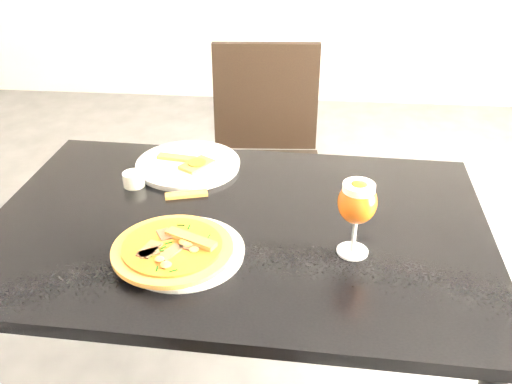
# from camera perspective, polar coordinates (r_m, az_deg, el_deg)

# --- Properties ---
(dining_table) EXTENTS (1.23, 0.84, 0.75)m
(dining_table) POSITION_cam_1_polar(r_m,az_deg,el_deg) (1.43, -1.84, -6.04)
(dining_table) COLOR black
(dining_table) RESTS_ON ground
(chair_far) EXTENTS (0.46, 0.46, 0.93)m
(chair_far) POSITION_cam_1_polar(r_m,az_deg,el_deg) (2.21, 0.93, 3.38)
(chair_far) COLOR black
(chair_far) RESTS_ON ground
(plate_main) EXTENTS (0.34, 0.34, 0.01)m
(plate_main) POSITION_cam_1_polar(r_m,az_deg,el_deg) (1.27, -7.28, -5.97)
(plate_main) COLOR silver
(plate_main) RESTS_ON dining_table
(pizza) EXTENTS (0.27, 0.27, 0.03)m
(pizza) POSITION_cam_1_polar(r_m,az_deg,el_deg) (1.26, -8.31, -5.57)
(pizza) COLOR #9A5525
(pizza) RESTS_ON plate_main
(plate_second) EXTENTS (0.38, 0.38, 0.02)m
(plate_second) POSITION_cam_1_polar(r_m,az_deg,el_deg) (1.63, -6.80, 2.74)
(plate_second) COLOR silver
(plate_second) RESTS_ON dining_table
(crust_scraps) EXTENTS (0.17, 0.11, 0.01)m
(crust_scraps) POSITION_cam_1_polar(r_m,az_deg,el_deg) (1.62, -6.60, 2.99)
(crust_scraps) COLOR #9A5525
(crust_scraps) RESTS_ON plate_second
(loose_crust) EXTENTS (0.11, 0.05, 0.01)m
(loose_crust) POSITION_cam_1_polar(r_m,az_deg,el_deg) (1.49, -6.98, -0.26)
(loose_crust) COLOR #9A5525
(loose_crust) RESTS_ON dining_table
(sauce_cup) EXTENTS (0.06, 0.06, 0.04)m
(sauce_cup) POSITION_cam_1_polar(r_m,az_deg,el_deg) (1.56, -12.14, 1.31)
(sauce_cup) COLOR silver
(sauce_cup) RESTS_ON dining_table
(beer_glass) EXTENTS (0.08, 0.08, 0.18)m
(beer_glass) POSITION_cam_1_polar(r_m,az_deg,el_deg) (1.22, 10.10, -1.08)
(beer_glass) COLOR #B8BBC1
(beer_glass) RESTS_ON dining_table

